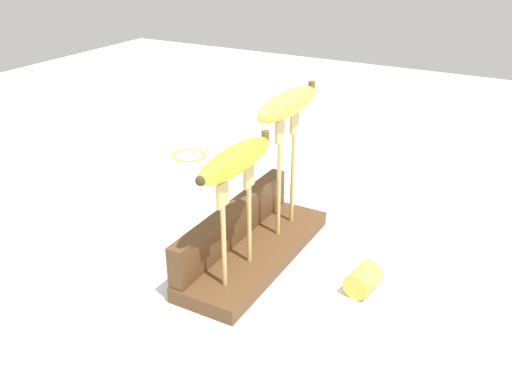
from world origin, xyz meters
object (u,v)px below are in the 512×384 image
(banana_chunk_near, at_px, (363,280))
(fork_stand_right, at_px, (286,164))
(wire_coil, at_px, (188,155))
(banana_raised_right, at_px, (288,104))
(fork_stand_left, at_px, (237,215))
(banana_raised_left, at_px, (236,160))

(banana_chunk_near, bearing_deg, fork_stand_right, 65.18)
(wire_coil, bearing_deg, fork_stand_right, -122.38)
(banana_raised_right, bearing_deg, banana_chunk_near, -114.81)
(fork_stand_right, distance_m, banana_chunk_near, 0.23)
(banana_raised_right, bearing_deg, fork_stand_right, -2.31)
(fork_stand_left, bearing_deg, banana_chunk_near, -64.75)
(fork_stand_left, xyz_separation_m, banana_chunk_near, (0.08, -0.17, -0.11))
(banana_raised_left, distance_m, wire_coil, 0.60)
(banana_raised_left, relative_size, banana_raised_right, 0.96)
(fork_stand_left, distance_m, banana_raised_left, 0.09)
(fork_stand_right, bearing_deg, banana_chunk_near, -114.82)
(fork_stand_right, height_order, banana_raised_right, banana_raised_right)
(banana_raised_left, bearing_deg, fork_stand_left, -2.11)
(banana_raised_left, bearing_deg, wire_coil, 43.39)
(banana_raised_right, xyz_separation_m, wire_coil, (0.24, 0.38, -0.25))
(fork_stand_right, height_order, wire_coil, fork_stand_right)
(fork_stand_left, bearing_deg, fork_stand_right, -0.00)
(fork_stand_right, xyz_separation_m, banana_chunk_near, (-0.08, -0.17, -0.13))
(fork_stand_left, relative_size, banana_raised_left, 0.94)
(fork_stand_left, relative_size, wire_coil, 1.97)
(fork_stand_right, height_order, banana_chunk_near, fork_stand_right)
(banana_raised_left, bearing_deg, fork_stand_right, -0.00)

